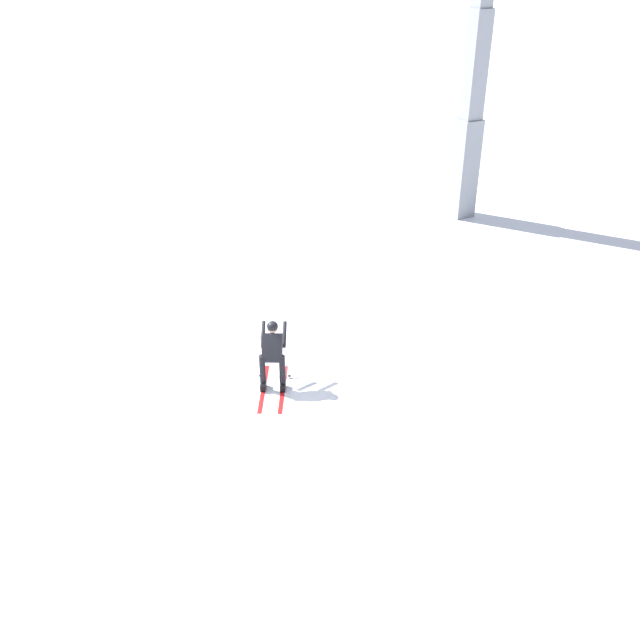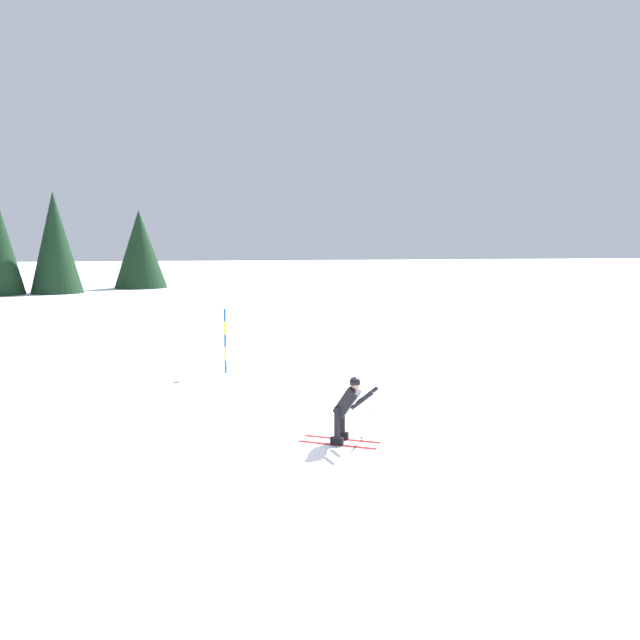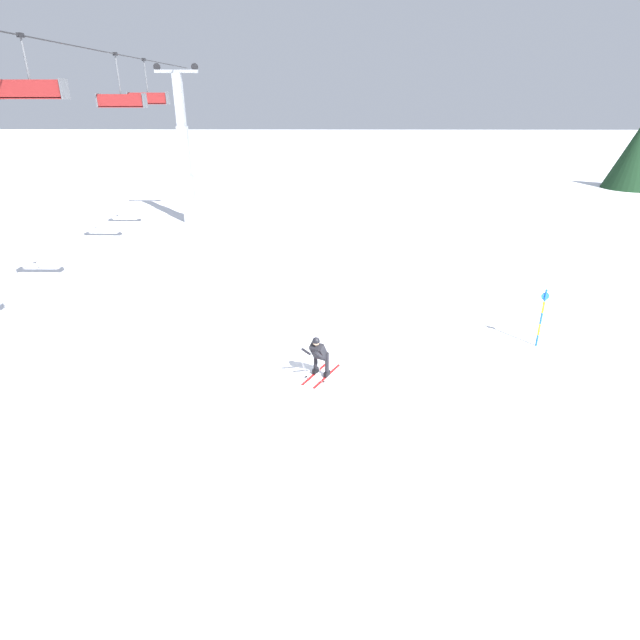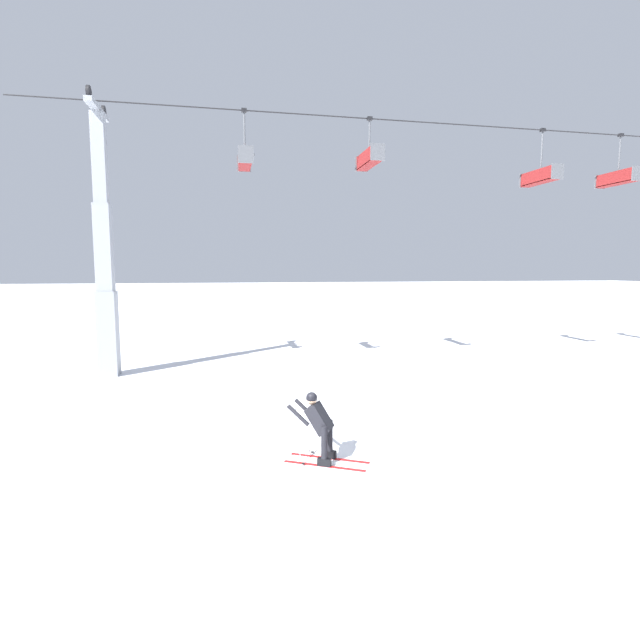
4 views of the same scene
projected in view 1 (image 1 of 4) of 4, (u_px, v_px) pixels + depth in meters
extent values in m
plane|color=white|center=(239.00, 380.00, 15.50)|extent=(260.00, 260.00, 0.00)
cube|color=red|center=(263.00, 389.00, 15.23)|extent=(1.58, 0.90, 0.01)
cube|color=black|center=(263.00, 385.00, 15.18)|extent=(0.30, 0.23, 0.16)
cylinder|color=black|center=(262.00, 369.00, 14.97)|extent=(0.13, 0.13, 0.67)
cube|color=red|center=(283.00, 389.00, 15.22)|extent=(1.58, 0.90, 0.01)
cube|color=black|center=(283.00, 386.00, 15.17)|extent=(0.30, 0.23, 0.16)
cylinder|color=black|center=(282.00, 369.00, 14.96)|extent=(0.13, 0.13, 0.67)
cube|color=black|center=(272.00, 348.00, 14.90)|extent=(0.69, 0.63, 0.66)
sphere|color=tan|center=(272.00, 328.00, 14.85)|extent=(0.22, 0.22, 0.22)
sphere|color=black|center=(272.00, 326.00, 14.83)|extent=(0.24, 0.24, 0.24)
cylinder|color=black|center=(263.00, 334.00, 15.19)|extent=(0.48, 0.31, 0.44)
cylinder|color=gray|center=(262.00, 356.00, 15.53)|extent=(0.48, 0.14, 1.15)
cylinder|color=black|center=(260.00, 376.00, 15.57)|extent=(0.07, 0.07, 0.01)
cylinder|color=black|center=(284.00, 335.00, 15.18)|extent=(0.48, 0.31, 0.44)
cylinder|color=gray|center=(287.00, 357.00, 15.51)|extent=(0.38, 0.35, 1.15)
cylinder|color=black|center=(289.00, 376.00, 15.56)|extent=(0.07, 0.07, 0.01)
cube|color=gray|center=(465.00, 169.00, 23.03)|extent=(0.69, 0.69, 3.21)
cube|color=gray|center=(475.00, 65.00, 21.42)|extent=(0.58, 0.58, 3.21)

